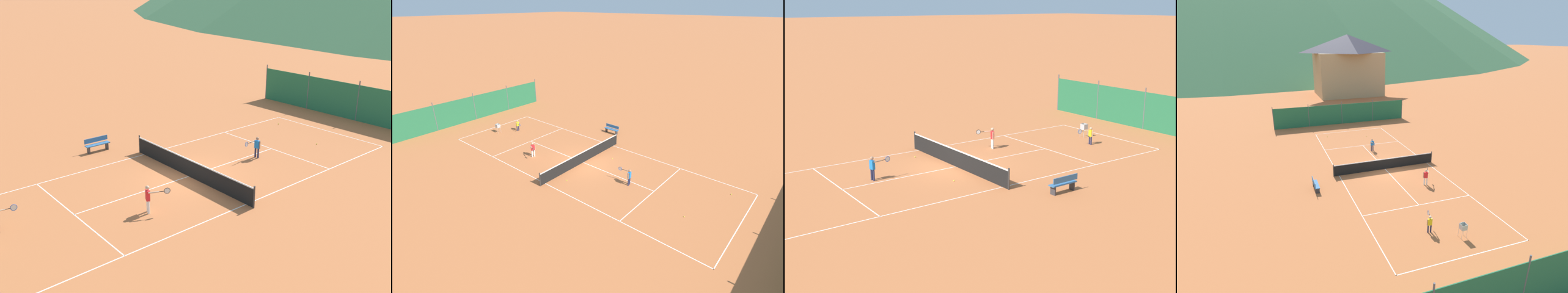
{
  "view_description": "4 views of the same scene",
  "coord_description": "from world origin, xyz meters",
  "views": [
    {
      "loc": [
        16.79,
        -13.64,
        9.54
      ],
      "look_at": [
        -1.37,
        1.59,
        0.89
      ],
      "focal_mm": 42.0,
      "sensor_mm": 36.0,
      "label": 1
    },
    {
      "loc": [
        16.18,
        14.17,
        11.64
      ],
      "look_at": [
        -0.72,
        -0.1,
        1.13
      ],
      "focal_mm": 28.0,
      "sensor_mm": 36.0,
      "label": 2
    },
    {
      "loc": [
        -23.54,
        15.14,
        8.55
      ],
      "look_at": [
        0.81,
        -2.16,
        0.61
      ],
      "focal_mm": 50.0,
      "sensor_mm": 36.0,
      "label": 3
    },
    {
      "loc": [
        -9.07,
        -22.62,
        11.0
      ],
      "look_at": [
        -0.41,
        2.14,
        1.41
      ],
      "focal_mm": 28.0,
      "sensor_mm": 36.0,
      "label": 4
    }
  ],
  "objects": [
    {
      "name": "tennis_net",
      "position": [
        0.0,
        0.0,
        0.5
      ],
      "size": [
        9.18,
        0.08,
        1.06
      ],
      "color": "#2D2D2D",
      "rests_on": "ground"
    },
    {
      "name": "tennis_ball_by_net_right",
      "position": [
        -2.02,
        1.44,
        0.03
      ],
      "size": [
        0.07,
        0.07,
        0.07
      ],
      "primitive_type": "sphere",
      "color": "#CCE033",
      "rests_on": "ground"
    },
    {
      "name": "tennis_ball_by_net_left",
      "position": [
        -2.97,
        10.54,
        0.03
      ],
      "size": [
        0.07,
        0.07,
        0.07
      ],
      "primitive_type": "sphere",
      "color": "#CCE033",
      "rests_on": "ground"
    },
    {
      "name": "tennis_ball_alley_left",
      "position": [
        1.29,
        9.13,
        0.03
      ],
      "size": [
        0.07,
        0.07,
        0.07
      ],
      "primitive_type": "sphere",
      "color": "#CCE033",
      "rests_on": "ground"
    },
    {
      "name": "ball_hopper",
      "position": [
        0.71,
        -10.4,
        0.66
      ],
      "size": [
        0.36,
        0.36,
        0.89
      ],
      "color": "#B7B7BC",
      "rests_on": "ground"
    },
    {
      "name": "windscreen_fence_near",
      "position": [
        -0.0,
        -15.5,
        1.31
      ],
      "size": [
        17.28,
        0.08,
        2.9
      ],
      "color": "#236B42",
      "rests_on": "ground"
    },
    {
      "name": "ground_plane",
      "position": [
        0.0,
        0.0,
        0.0
      ],
      "size": [
        600.0,
        600.0,
        0.0
      ],
      "primitive_type": "plane",
      "color": "#BC6638"
    },
    {
      "name": "player_near_service",
      "position": [
        1.92,
        -3.79,
        0.75
      ],
      "size": [
        0.77,
        0.95,
        1.28
      ],
      "color": "white",
      "rests_on": "ground"
    },
    {
      "name": "player_far_service",
      "position": [
        -0.84,
        -9.3,
        0.65
      ],
      "size": [
        0.48,
        0.92,
        1.1
      ],
      "color": "#23284C",
      "rests_on": "ground"
    },
    {
      "name": "courtside_bench",
      "position": [
        -6.34,
        -1.8,
        0.45
      ],
      "size": [
        0.36,
        1.5,
        0.84
      ],
      "color": "#336699",
      "rests_on": "ground"
    },
    {
      "name": "court_line_markings",
      "position": [
        0.0,
        0.0,
        0.0
      ],
      "size": [
        8.25,
        23.85,
        0.01
      ],
      "color": "white",
      "rests_on": "ground"
    },
    {
      "name": "tennis_ball_mid_court",
      "position": [
        2.86,
        0.93,
        0.03
      ],
      "size": [
        0.07,
        0.07,
        0.07
      ],
      "primitive_type": "sphere",
      "color": "#CCE033",
      "rests_on": "ground"
    },
    {
      "name": "player_near_baseline",
      "position": [
        0.43,
        4.59,
        0.72
      ],
      "size": [
        0.42,
        1.06,
        1.24
      ],
      "color": "#23284C",
      "rests_on": "ground"
    }
  ]
}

